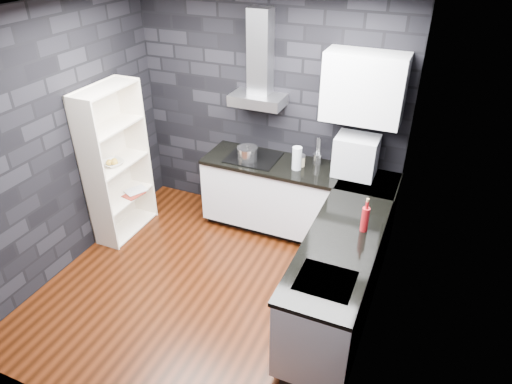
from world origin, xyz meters
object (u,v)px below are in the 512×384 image
Objects in this scene: red_bottle at (365,219)px; appliance_garage at (356,156)px; storage_jar at (301,161)px; utensil_crock at (317,159)px; bookshelf at (117,164)px; pot at (247,154)px; glass_vase at (297,158)px; fruit_bowl at (113,163)px.

appliance_garage is at bearing 107.58° from red_bottle.
utensil_crock reaches higher than storage_jar.
appliance_garage is 0.24× the size of bookshelf.
pot is 0.13× the size of bookshelf.
glass_vase reaches higher than storage_jar.
utensil_crock reaches higher than fruit_bowl.
fruit_bowl is (-2.10, -0.96, -0.02)m from utensil_crock.
appliance_garage is 1.87× the size of red_bottle.
red_bottle is at bearing -55.00° from utensil_crock.
red_bottle is (0.93, -0.87, -0.01)m from glass_vase.
red_bottle is at bearing -46.45° from storage_jar.
glass_vase reaches higher than pot.
appliance_garage reaches higher than pot.
fruit_bowl is (0.00, -0.06, 0.04)m from bookshelf.
bookshelf is at bearing -153.24° from pot.
appliance_garage is at bearing 19.02° from fruit_bowl.
glass_vase reaches higher than red_bottle.
glass_vase is 0.15× the size of bookshelf.
glass_vase reaches higher than utensil_crock.
fruit_bowl is (-2.53, -0.87, -0.19)m from appliance_garage.
pot is 1.49m from bookshelf.
storage_jar is (0.61, 0.11, -0.02)m from pot.
red_bottle is 0.13× the size of bookshelf.
utensil_crock is at bearing 16.46° from pot.
pot is at bearing -163.54° from utensil_crock.
glass_vase is 0.28m from utensil_crock.
appliance_garage reaches higher than red_bottle.
bookshelf reaches higher than glass_vase.
bookshelf is (-2.10, -0.90, -0.06)m from utensil_crock.
glass_vase is at bearing 2.01° from pot.
appliance_garage is at bearing 12.89° from bookshelf.
utensil_crock is 0.07× the size of bookshelf.
bookshelf is at bearing -162.20° from appliance_garage.
pot is 1.83× the size of utensil_crock.
bookshelf is (-1.33, -0.67, -0.08)m from pot.
utensil_crock is at bearing 125.00° from red_bottle.
appliance_garage reaches higher than glass_vase.
glass_vase is 2.06m from fruit_bowl.
utensil_crock is 0.28× the size of appliance_garage.
appliance_garage is at bearing 6.80° from pot.
pot is 0.51× the size of appliance_garage.
utensil_crock is 0.53× the size of red_bottle.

